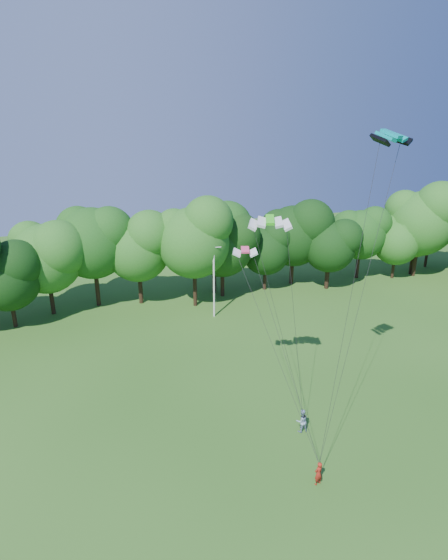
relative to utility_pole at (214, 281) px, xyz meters
name	(u,v)px	position (x,y,z in m)	size (l,w,h in m)	color
utility_pole	(214,281)	(0.00, 0.00, 0.00)	(1.65, 0.30, 8.29)	silver
kite_flyer_left	(318,473)	(-1.83, -25.52, -3.47)	(0.58, 0.38, 1.59)	#9E2014
kite_flyer_right	(302,421)	(-0.40, -20.90, -3.38)	(0.86, 0.67, 1.76)	#8AA3BF
kite_teal	(391,134)	(3.67, -21.66, 15.71)	(2.97, 2.07, 0.55)	#059A97
kite_green	(270,220)	(-2.02, -18.02, 10.43)	(2.96, 2.14, 0.52)	#38D21F
kite_pink	(245,250)	(-2.96, -16.16, 8.04)	(1.88, 1.33, 0.34)	#E94071
tree_back_center	(222,239)	(2.98, 5.70, 3.21)	(8.22, 8.22, 11.96)	black
tree_back_east	(416,234)	(31.75, 4.84, 1.76)	(6.64, 6.64, 9.65)	black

